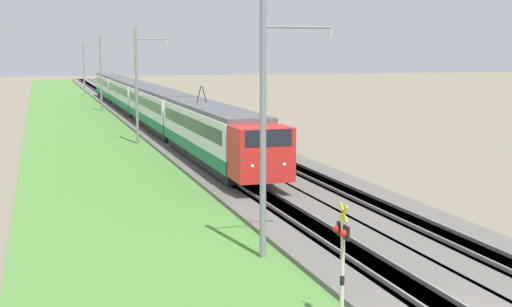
% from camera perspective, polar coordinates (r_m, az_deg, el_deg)
% --- Properties ---
extents(ballast_main, '(240.00, 4.40, 0.30)m').
position_cam_1_polar(ballast_main, '(66.20, -8.09, 2.02)').
color(ballast_main, '#605B56').
rests_on(ballast_main, ground).
extents(ballast_adjacent, '(240.00, 4.40, 0.30)m').
position_cam_1_polar(ballast_adjacent, '(66.98, -4.53, 2.15)').
color(ballast_adjacent, '#605B56').
rests_on(ballast_adjacent, ground).
extents(track_main, '(240.00, 1.57, 0.45)m').
position_cam_1_polar(track_main, '(66.20, -8.09, 2.03)').
color(track_main, '#4C4238').
rests_on(track_main, ground).
extents(track_adjacent, '(240.00, 1.57, 0.45)m').
position_cam_1_polar(track_adjacent, '(66.98, -4.53, 2.15)').
color(track_adjacent, '#4C4238').
rests_on(track_adjacent, ground).
extents(grass_verge, '(240.00, 9.62, 0.12)m').
position_cam_1_polar(grass_verge, '(65.53, -13.80, 1.72)').
color(grass_verge, '#4C8438').
rests_on(grass_verge, ground).
extents(passenger_train, '(83.31, 2.86, 4.93)m').
position_cam_1_polar(passenger_train, '(73.98, -9.10, 4.30)').
color(passenger_train, red).
rests_on(passenger_train, ground).
extents(crossing_signal_near, '(0.70, 0.23, 3.35)m').
position_cam_1_polar(crossing_signal_near, '(18.42, 6.90, -7.96)').
color(crossing_signal_near, beige).
rests_on(crossing_signal_near, ground).
extents(catenary_mast_near, '(0.22, 2.56, 8.84)m').
position_cam_1_polar(catenary_mast_near, '(23.92, 0.69, 1.98)').
color(catenary_mast_near, slate).
rests_on(catenary_mast_near, ground).
extents(catenary_mast_mid, '(0.22, 2.56, 8.98)m').
position_cam_1_polar(catenary_mast_mid, '(55.13, -9.48, 5.45)').
color(catenary_mast_mid, slate).
rests_on(catenary_mast_mid, ground).
extents(catenary_mast_far, '(0.22, 2.56, 9.08)m').
position_cam_1_polar(catenary_mast_far, '(86.87, -12.28, 6.36)').
color(catenary_mast_far, slate).
rests_on(catenary_mast_far, ground).
extents(catenary_mast_distant, '(0.22, 2.56, 8.42)m').
position_cam_1_polar(catenary_mast_distant, '(118.73, -13.58, 6.59)').
color(catenary_mast_distant, slate).
rests_on(catenary_mast_distant, ground).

